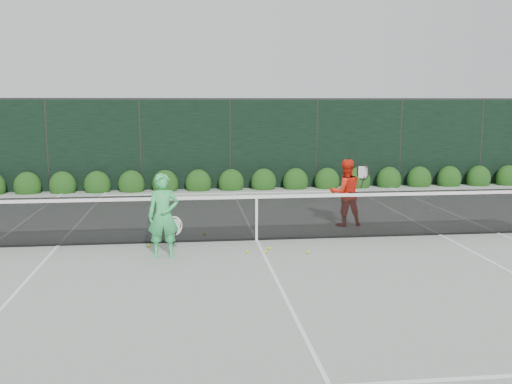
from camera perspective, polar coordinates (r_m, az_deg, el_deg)
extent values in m
plane|color=gray|center=(12.24, 0.05, -4.85)|extent=(80.00, 80.00, 0.00)
cube|color=black|center=(12.36, -19.68, -2.83)|extent=(4.40, 0.01, 1.02)
cube|color=black|center=(12.14, 0.05, -2.65)|extent=(4.00, 0.01, 0.96)
cube|color=black|center=(13.29, 18.35, -1.97)|extent=(4.40, 0.01, 1.02)
cube|color=white|center=(12.05, 0.05, -0.49)|extent=(12.80, 0.03, 0.07)
cube|color=black|center=(12.24, 0.05, -4.76)|extent=(12.80, 0.02, 0.04)
cube|color=white|center=(12.14, 0.05, -2.75)|extent=(0.05, 0.03, 0.91)
imported|color=#3BC96A|center=(10.93, -9.25, -2.34)|extent=(0.60, 0.41, 1.61)
torus|color=white|center=(11.07, -8.17, -3.38)|extent=(0.30, 0.07, 0.30)
cylinder|color=black|center=(11.12, -8.14, -4.59)|extent=(0.10, 0.03, 0.30)
imported|color=red|center=(13.71, 8.94, -0.06)|extent=(0.81, 0.65, 1.59)
torus|color=black|center=(13.55, 10.65, 1.97)|extent=(0.27, 0.19, 0.30)
cylinder|color=black|center=(13.58, 10.62, 0.96)|extent=(0.10, 0.03, 0.30)
cube|color=white|center=(13.98, 23.03, -3.80)|extent=(0.06, 23.77, 0.01)
cube|color=white|center=(12.45, -19.18, -5.09)|extent=(0.06, 23.77, 0.01)
cube|color=white|center=(13.36, 17.91, -4.09)|extent=(0.06, 23.77, 0.01)
cube|color=white|center=(23.91, -3.34, 1.97)|extent=(11.03, 0.06, 0.01)
cube|color=white|center=(18.49, -2.31, -0.10)|extent=(8.23, 0.06, 0.01)
cube|color=white|center=(12.24, 0.05, -4.82)|extent=(0.06, 12.80, 0.01)
cube|color=black|center=(19.41, -2.60, 4.77)|extent=(32.00, 0.06, 3.00)
cube|color=#262826|center=(19.35, -2.63, 9.29)|extent=(32.00, 0.06, 0.06)
cylinder|color=#262826|center=(19.89, -20.16, 4.33)|extent=(0.08, 0.08, 3.00)
cylinder|color=#262826|center=(19.42, -11.49, 4.60)|extent=(0.08, 0.08, 3.00)
cylinder|color=#262826|center=(19.41, -2.60, 4.77)|extent=(0.08, 0.08, 3.00)
cylinder|color=#262826|center=(19.85, 6.10, 4.82)|extent=(0.08, 0.08, 3.00)
cylinder|color=#262826|center=(20.73, 14.25, 4.77)|extent=(0.08, 0.08, 3.00)
cylinder|color=#262826|center=(21.98, 21.59, 4.65)|extent=(0.08, 0.08, 3.00)
ellipsoid|color=black|center=(19.83, -21.87, 0.54)|extent=(0.86, 0.65, 0.94)
ellipsoid|color=black|center=(19.57, -18.76, 0.61)|extent=(0.86, 0.65, 0.94)
ellipsoid|color=black|center=(19.37, -15.58, 0.67)|extent=(0.86, 0.65, 0.94)
ellipsoid|color=black|center=(19.23, -12.34, 0.74)|extent=(0.86, 0.65, 0.94)
ellipsoid|color=black|center=(19.16, -9.07, 0.80)|extent=(0.86, 0.65, 0.94)
ellipsoid|color=black|center=(19.14, -5.78, 0.87)|extent=(0.86, 0.65, 0.94)
ellipsoid|color=black|center=(19.19, -2.49, 0.92)|extent=(0.86, 0.65, 0.94)
ellipsoid|color=black|center=(19.31, 0.77, 0.98)|extent=(0.86, 0.65, 0.94)
ellipsoid|color=black|center=(19.48, 3.98, 1.03)|extent=(0.86, 0.65, 0.94)
ellipsoid|color=black|center=(19.71, 7.12, 1.08)|extent=(0.86, 0.65, 0.94)
ellipsoid|color=black|center=(20.01, 10.18, 1.12)|extent=(0.86, 0.65, 0.94)
ellipsoid|color=black|center=(20.35, 13.14, 1.16)|extent=(0.86, 0.65, 0.94)
ellipsoid|color=black|center=(20.75, 16.00, 1.19)|extent=(0.86, 0.65, 0.94)
ellipsoid|color=black|center=(21.20, 18.75, 1.22)|extent=(0.86, 0.65, 0.94)
ellipsoid|color=black|center=(21.70, 21.37, 1.25)|extent=(0.86, 0.65, 0.94)
ellipsoid|color=black|center=(22.24, 23.87, 1.27)|extent=(0.86, 0.65, 0.94)
sphere|color=#C4D32F|center=(12.71, -5.18, -4.20)|extent=(0.07, 0.07, 0.07)
sphere|color=#C4D32F|center=(11.87, -10.66, -5.28)|extent=(0.07, 0.07, 0.07)
sphere|color=#C4D32F|center=(11.24, -0.86, -5.94)|extent=(0.07, 0.07, 0.07)
sphere|color=#C4D32F|center=(11.20, 0.94, -5.98)|extent=(0.07, 0.07, 0.07)
sphere|color=#C4D32F|center=(11.46, 1.34, -5.64)|extent=(0.07, 0.07, 0.07)
sphere|color=#C4D32F|center=(11.23, 5.21, -5.99)|extent=(0.07, 0.07, 0.07)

